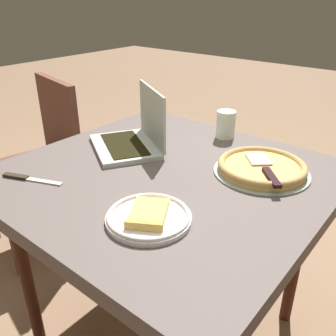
{
  "coord_description": "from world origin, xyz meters",
  "views": [
    {
      "loc": [
        -0.69,
        0.83,
        1.29
      ],
      "look_at": [
        -0.03,
        0.03,
        0.77
      ],
      "focal_mm": 38.81,
      "sensor_mm": 36.0,
      "label": 1
    }
  ],
  "objects": [
    {
      "name": "drink_cup",
      "position": [
        0.01,
        -0.4,
        0.79
      ],
      "size": [
        0.08,
        0.08,
        0.11
      ],
      "color": "silver",
      "rests_on": "dining_table"
    },
    {
      "name": "dining_table",
      "position": [
        0.0,
        0.0,
        0.67
      ],
      "size": [
        1.02,
        0.98,
        0.74
      ],
      "color": "#564A47",
      "rests_on": "ground_plane"
    },
    {
      "name": "pizza_tray",
      "position": [
        -0.25,
        -0.2,
        0.76
      ],
      "size": [
        0.32,
        0.32,
        0.04
      ],
      "color": "#92A49B",
      "rests_on": "dining_table"
    },
    {
      "name": "table_knife",
      "position": [
        0.31,
        0.32,
        0.74
      ],
      "size": [
        0.2,
        0.1,
        0.01
      ],
      "color": "beige",
      "rests_on": "dining_table"
    },
    {
      "name": "ground_plane",
      "position": [
        0.0,
        0.0,
        0.0
      ],
      "size": [
        12.0,
        12.0,
        0.0
      ],
      "primitive_type": "plane",
      "color": "#87674C"
    },
    {
      "name": "pizza_plate",
      "position": [
        -0.15,
        0.25,
        0.75
      ],
      "size": [
        0.23,
        0.23,
        0.04
      ],
      "color": "white",
      "rests_on": "dining_table"
    },
    {
      "name": "laptop",
      "position": [
        0.23,
        -0.08,
        0.78
      ],
      "size": [
        0.37,
        0.35,
        0.23
      ],
      "color": "#B4BFB3",
      "rests_on": "dining_table"
    },
    {
      "name": "chair_far",
      "position": [
        0.9,
        -0.08,
        0.51
      ],
      "size": [
        0.5,
        0.5,
        0.89
      ],
      "color": "brown",
      "rests_on": "ground_plane"
    }
  ]
}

